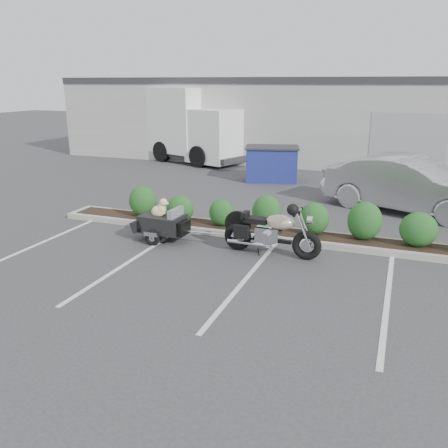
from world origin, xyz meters
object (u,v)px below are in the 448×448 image
(pet_trailer, at_px, (162,223))
(delivery_truck, at_px, (181,125))
(motorcycle, at_px, (271,233))
(sedan, at_px, (410,185))
(dumpster, at_px, (272,163))

(pet_trailer, distance_m, delivery_truck, 13.08)
(motorcycle, xyz_separation_m, pet_trailer, (-2.78, 0.02, -0.07))
(motorcycle, relative_size, pet_trailer, 1.25)
(motorcycle, distance_m, delivery_truck, 14.43)
(sedan, relative_size, delivery_truck, 0.63)
(delivery_truck, bearing_deg, sedan, -12.06)
(pet_trailer, relative_size, delivery_truck, 0.23)
(dumpster, xyz_separation_m, delivery_truck, (-5.74, 3.75, 1.00))
(pet_trailer, height_order, sedan, sedan)
(sedan, bearing_deg, pet_trailer, 153.76)
(delivery_truck, bearing_deg, pet_trailer, -46.21)
(motorcycle, relative_size, sedan, 0.45)
(dumpster, height_order, delivery_truck, delivery_truck)
(pet_trailer, xyz_separation_m, dumpster, (0.55, 8.20, 0.23))
(pet_trailer, bearing_deg, sedan, 44.30)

